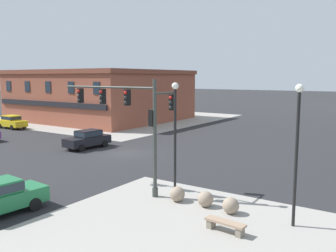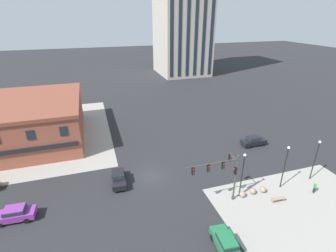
{
  "view_description": "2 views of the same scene",
  "coord_description": "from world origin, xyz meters",
  "px_view_note": "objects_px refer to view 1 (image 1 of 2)",
  "views": [
    {
      "loc": [
        20.16,
        -23.32,
        6.52
      ],
      "look_at": [
        4.1,
        0.56,
        2.63
      ],
      "focal_mm": 38.48,
      "sensor_mm": 36.0,
      "label": 1
    },
    {
      "loc": [
        -6.44,
        -29.19,
        21.4
      ],
      "look_at": [
        4.9,
        6.74,
        4.44
      ],
      "focal_mm": 26.65,
      "sensor_mm": 36.0,
      "label": 2
    }
  ],
  "objects_px": {
    "bollard_sphere_curb_c": "(231,206)",
    "street_lamp_mid_sidewalk": "(297,140)",
    "street_lamp_corner_near": "(175,128)",
    "bollard_sphere_curb_a": "(177,194)",
    "car_main_northbound_far": "(12,121)",
    "traffic_signal_main": "(134,116)",
    "bench_near_signal": "(225,225)",
    "car_cross_eastbound": "(88,138)",
    "bollard_sphere_curb_b": "(205,199)"
  },
  "relations": [
    {
      "from": "bollard_sphere_curb_a",
      "to": "bench_near_signal",
      "type": "xyz_separation_m",
      "value": [
        3.74,
        -2.1,
        -0.08
      ]
    },
    {
      "from": "car_cross_eastbound",
      "to": "traffic_signal_main",
      "type": "bearing_deg",
      "value": -32.54
    },
    {
      "from": "bollard_sphere_curb_c",
      "to": "street_lamp_mid_sidewalk",
      "type": "height_order",
      "value": "street_lamp_mid_sidewalk"
    },
    {
      "from": "street_lamp_mid_sidewalk",
      "to": "car_main_northbound_far",
      "type": "xyz_separation_m",
      "value": [
        -38.47,
        11.21,
        -2.93
      ]
    },
    {
      "from": "bollard_sphere_curb_c",
      "to": "street_lamp_corner_near",
      "type": "xyz_separation_m",
      "value": [
        -3.38,
        0.28,
        3.45
      ]
    },
    {
      "from": "street_lamp_corner_near",
      "to": "car_main_northbound_far",
      "type": "height_order",
      "value": "street_lamp_corner_near"
    },
    {
      "from": "bollard_sphere_curb_c",
      "to": "car_main_northbound_far",
      "type": "distance_m",
      "value": 37.35
    },
    {
      "from": "street_lamp_corner_near",
      "to": "car_cross_eastbound",
      "type": "distance_m",
      "value": 16.43
    },
    {
      "from": "traffic_signal_main",
      "to": "street_lamp_corner_near",
      "type": "bearing_deg",
      "value": 2.53
    },
    {
      "from": "car_cross_eastbound",
      "to": "street_lamp_mid_sidewalk",
      "type": "bearing_deg",
      "value": -19.85
    },
    {
      "from": "car_cross_eastbound",
      "to": "bollard_sphere_curb_b",
      "type": "bearing_deg",
      "value": -24.66
    },
    {
      "from": "car_main_northbound_far",
      "to": "car_cross_eastbound",
      "type": "height_order",
      "value": "same"
    },
    {
      "from": "traffic_signal_main",
      "to": "car_cross_eastbound",
      "type": "distance_m",
      "value": 14.34
    },
    {
      "from": "bollard_sphere_curb_a",
      "to": "bollard_sphere_curb_c",
      "type": "height_order",
      "value": "same"
    },
    {
      "from": "car_cross_eastbound",
      "to": "bollard_sphere_curb_a",
      "type": "bearing_deg",
      "value": -27.39
    },
    {
      "from": "bollard_sphere_curb_a",
      "to": "bollard_sphere_curb_c",
      "type": "distance_m",
      "value": 3.07
    },
    {
      "from": "traffic_signal_main",
      "to": "street_lamp_corner_near",
      "type": "distance_m",
      "value": 2.72
    },
    {
      "from": "street_lamp_corner_near",
      "to": "street_lamp_mid_sidewalk",
      "type": "relative_size",
      "value": 1.0
    },
    {
      "from": "bollard_sphere_curb_c",
      "to": "bench_near_signal",
      "type": "height_order",
      "value": "bollard_sphere_curb_c"
    },
    {
      "from": "bollard_sphere_curb_a",
      "to": "street_lamp_corner_near",
      "type": "xyz_separation_m",
      "value": [
        -0.31,
        0.25,
        3.45
      ]
    },
    {
      "from": "bollard_sphere_curb_a",
      "to": "bollard_sphere_curb_b",
      "type": "bearing_deg",
      "value": 4.53
    },
    {
      "from": "bollard_sphere_curb_a",
      "to": "street_lamp_corner_near",
      "type": "relative_size",
      "value": 0.13
    },
    {
      "from": "traffic_signal_main",
      "to": "bollard_sphere_curb_c",
      "type": "distance_m",
      "value": 7.24
    },
    {
      "from": "bollard_sphere_curb_b",
      "to": "bench_near_signal",
      "type": "xyz_separation_m",
      "value": [
        2.13,
        -2.22,
        -0.08
      ]
    },
    {
      "from": "traffic_signal_main",
      "to": "bollard_sphere_curb_a",
      "type": "xyz_separation_m",
      "value": [
        2.98,
        -0.14,
        -3.98
      ]
    },
    {
      "from": "bollard_sphere_curb_c",
      "to": "bench_near_signal",
      "type": "xyz_separation_m",
      "value": [
        0.67,
        -2.07,
        -0.08
      ]
    },
    {
      "from": "bench_near_signal",
      "to": "street_lamp_corner_near",
      "type": "relative_size",
      "value": 0.29
    },
    {
      "from": "street_lamp_mid_sidewalk",
      "to": "car_main_northbound_far",
      "type": "bearing_deg",
      "value": 163.76
    },
    {
      "from": "bollard_sphere_curb_a",
      "to": "street_lamp_mid_sidewalk",
      "type": "xyz_separation_m",
      "value": [
        5.97,
        0.16,
        3.45
      ]
    },
    {
      "from": "bollard_sphere_curb_b",
      "to": "street_lamp_corner_near",
      "type": "xyz_separation_m",
      "value": [
        -1.93,
        0.13,
        3.45
      ]
    },
    {
      "from": "bollard_sphere_curb_b",
      "to": "car_main_northbound_far",
      "type": "bearing_deg",
      "value": 161.77
    },
    {
      "from": "bollard_sphere_curb_c",
      "to": "car_cross_eastbound",
      "type": "height_order",
      "value": "car_cross_eastbound"
    },
    {
      "from": "bollard_sphere_curb_a",
      "to": "car_cross_eastbound",
      "type": "height_order",
      "value": "car_cross_eastbound"
    },
    {
      "from": "street_lamp_mid_sidewalk",
      "to": "traffic_signal_main",
      "type": "bearing_deg",
      "value": -179.86
    },
    {
      "from": "bollard_sphere_curb_b",
      "to": "car_main_northbound_far",
      "type": "height_order",
      "value": "car_main_northbound_far"
    },
    {
      "from": "street_lamp_corner_near",
      "to": "street_lamp_mid_sidewalk",
      "type": "distance_m",
      "value": 6.28
    },
    {
      "from": "bollard_sphere_curb_a",
      "to": "street_lamp_corner_near",
      "type": "distance_m",
      "value": 3.47
    },
    {
      "from": "traffic_signal_main",
      "to": "car_cross_eastbound",
      "type": "height_order",
      "value": "traffic_signal_main"
    },
    {
      "from": "bollard_sphere_curb_c",
      "to": "street_lamp_corner_near",
      "type": "distance_m",
      "value": 4.84
    },
    {
      "from": "bench_near_signal",
      "to": "street_lamp_corner_near",
      "type": "bearing_deg",
      "value": 149.91
    },
    {
      "from": "car_main_northbound_far",
      "to": "street_lamp_corner_near",
      "type": "bearing_deg",
      "value": -19.04
    },
    {
      "from": "traffic_signal_main",
      "to": "bollard_sphere_curb_c",
      "type": "bearing_deg",
      "value": -1.56
    },
    {
      "from": "street_lamp_corner_near",
      "to": "car_cross_eastbound",
      "type": "xyz_separation_m",
      "value": [
        -14.39,
        7.37,
        -2.93
      ]
    },
    {
      "from": "bollard_sphere_curb_c",
      "to": "bench_near_signal",
      "type": "distance_m",
      "value": 2.18
    },
    {
      "from": "bollard_sphere_curb_b",
      "to": "car_main_northbound_far",
      "type": "xyz_separation_m",
      "value": [
        -34.11,
        11.24,
        0.52
      ]
    },
    {
      "from": "bollard_sphere_curb_b",
      "to": "bollard_sphere_curb_c",
      "type": "bearing_deg",
      "value": -6.14
    },
    {
      "from": "bollard_sphere_curb_c",
      "to": "street_lamp_mid_sidewalk",
      "type": "xyz_separation_m",
      "value": [
        2.9,
        0.19,
        3.45
      ]
    },
    {
      "from": "bollard_sphere_curb_a",
      "to": "car_main_northbound_far",
      "type": "height_order",
      "value": "car_main_northbound_far"
    },
    {
      "from": "traffic_signal_main",
      "to": "street_lamp_corner_near",
      "type": "height_order",
      "value": "traffic_signal_main"
    },
    {
      "from": "car_cross_eastbound",
      "to": "street_lamp_corner_near",
      "type": "bearing_deg",
      "value": -27.1
    }
  ]
}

